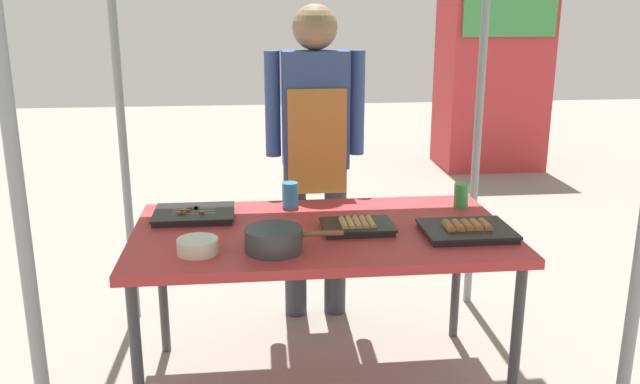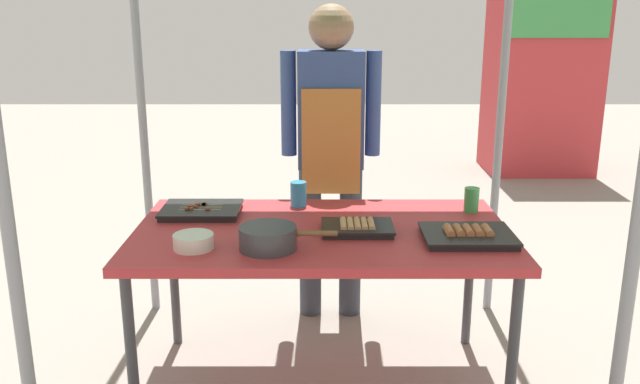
{
  "view_description": "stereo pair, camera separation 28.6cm",
  "coord_description": "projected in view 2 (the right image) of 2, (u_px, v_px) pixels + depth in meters",
  "views": [
    {
      "loc": [
        -0.29,
        -2.69,
        1.67
      ],
      "look_at": [
        0.0,
        0.05,
        0.9
      ],
      "focal_mm": 37.44,
      "sensor_mm": 36.0,
      "label": 1
    },
    {
      "loc": [
        -0.01,
        -2.71,
        1.67
      ],
      "look_at": [
        0.0,
        0.05,
        0.9
      ],
      "focal_mm": 37.44,
      "sensor_mm": 36.0,
      "label": 2
    }
  ],
  "objects": [
    {
      "name": "drink_cup_by_wok",
      "position": [
        470.0,
        200.0,
        3.08
      ],
      "size": [
        0.07,
        0.07,
        0.11
      ],
      "primitive_type": "cylinder",
      "color": "#3F994C",
      "rests_on": "stall_table"
    },
    {
      "name": "neighbor_stall_left",
      "position": [
        539.0,
        76.0,
        6.78
      ],
      "size": [
        1.04,
        0.78,
        1.95
      ],
      "color": "#C63338",
      "rests_on": "ground"
    },
    {
      "name": "vendor_woman",
      "position": [
        329.0,
        138.0,
        3.5
      ],
      "size": [
        0.52,
        0.24,
        1.68
      ],
      "rotation": [
        0.0,
        0.0,
        3.14
      ],
      "color": "#333842",
      "rests_on": "ground"
    },
    {
      "name": "ground_plane",
      "position": [
        320.0,
        384.0,
        3.06
      ],
      "size": [
        18.0,
        18.0,
        0.0
      ],
      "primitive_type": "plane",
      "color": "gray"
    },
    {
      "name": "drink_cup_near_edge",
      "position": [
        297.0,
        194.0,
        3.17
      ],
      "size": [
        0.08,
        0.08,
        0.12
      ],
      "primitive_type": "cylinder",
      "color": "#338CBF",
      "rests_on": "stall_table"
    },
    {
      "name": "condiment_bowl",
      "position": [
        192.0,
        242.0,
        2.62
      ],
      "size": [
        0.16,
        0.16,
        0.06
      ],
      "primitive_type": "cylinder",
      "color": "silver",
      "rests_on": "stall_table"
    },
    {
      "name": "cooking_wok",
      "position": [
        267.0,
        237.0,
        2.61
      ],
      "size": [
        0.39,
        0.23,
        0.09
      ],
      "color": "#38383A",
      "rests_on": "stall_table"
    },
    {
      "name": "tray_pork_links",
      "position": [
        355.0,
        227.0,
        2.81
      ],
      "size": [
        0.3,
        0.22,
        0.05
      ],
      "color": "black",
      "rests_on": "stall_table"
    },
    {
      "name": "tray_grilled_sausages",
      "position": [
        466.0,
        235.0,
        2.72
      ],
      "size": [
        0.37,
        0.29,
        0.06
      ],
      "color": "black",
      "rests_on": "stall_table"
    },
    {
      "name": "stall_table",
      "position": [
        320.0,
        240.0,
        2.87
      ],
      "size": [
        1.6,
        0.9,
        0.75
      ],
      "color": "#C63338",
      "rests_on": "ground"
    },
    {
      "name": "tray_meat_skewers",
      "position": [
        199.0,
        210.0,
        3.06
      ],
      "size": [
        0.36,
        0.28,
        0.04
      ],
      "color": "black",
      "rests_on": "stall_table"
    }
  ]
}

